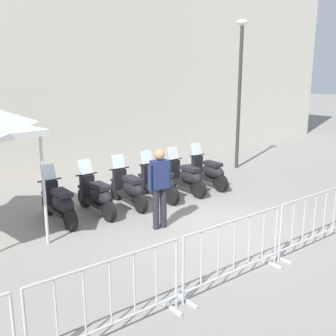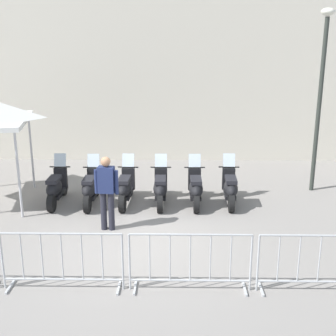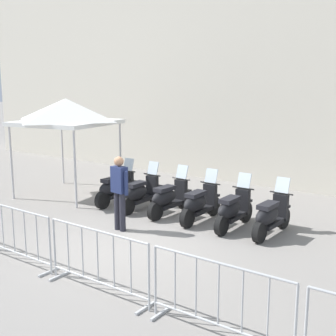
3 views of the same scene
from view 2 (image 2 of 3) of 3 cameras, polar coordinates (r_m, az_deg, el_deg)
name	(u,v)px [view 2 (image 2 of 3)]	position (r m, az deg, el deg)	size (l,w,h in m)	color
ground_plane	(136,243)	(9.76, -4.13, -9.55)	(120.00, 120.00, 0.00)	gray
building_facade	(152,8)	(16.79, -2.02, 19.77)	(28.00, 2.40, 10.53)	beige
motorcycle_0	(56,188)	(12.10, -14.05, -2.47)	(0.65, 1.72, 1.24)	black
motorcycle_1	(91,188)	(11.87, -9.83, -2.58)	(0.65, 1.72, 1.24)	black
motorcycle_2	(126,188)	(11.77, -5.44, -2.57)	(0.70, 1.71, 1.24)	black
motorcycle_3	(161,188)	(11.71, -0.96, -2.61)	(0.64, 1.72, 1.24)	black
motorcycle_4	(195,189)	(11.71, 3.51, -2.63)	(0.64, 1.72, 1.24)	black
motorcycle_5	(230,188)	(11.84, 7.91, -2.54)	(0.68, 1.71, 1.24)	black
barrier_segment_2	(62,262)	(8.10, -13.32, -11.53)	(2.10, 0.77, 1.07)	#B2B5B7
barrier_segment_3	(190,263)	(7.87, 2.84, -11.96)	(2.10, 0.77, 1.07)	#B2B5B7
barrier_segment_4	(319,264)	(8.25, 18.70, -11.48)	(2.10, 0.77, 1.07)	#B2B5B7
street_lamp	(321,83)	(13.00, 18.96, 10.26)	(0.36, 0.36, 4.99)	#2D332D
officer_near_row_end	(107,189)	(10.13, -7.83, -2.67)	(0.53, 0.31, 1.73)	#23232D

